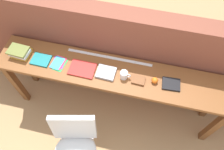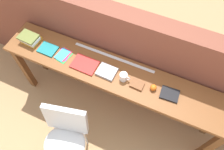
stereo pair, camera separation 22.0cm
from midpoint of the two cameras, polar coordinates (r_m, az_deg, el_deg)
The scene contains 14 objects.
ground_plane at distance 2.93m, azimuth 0.14°, elevation -13.19°, with size 40.00×40.00×0.00m, color tan.
brick_wall_back at distance 2.58m, azimuth 6.02°, elevation 4.16°, with size 6.00×0.20×1.38m, color brown.
sideboard at distance 2.37m, azimuth 3.16°, elevation -1.28°, with size 2.50×0.44×0.88m.
chair_white_moulded at distance 2.38m, azimuth -9.45°, elevation -15.65°, with size 0.53×0.54×0.89m.
book_stack_leftmost at distance 2.58m, azimuth -18.36°, elevation 8.77°, with size 0.23×0.18×0.09m.
magazine_cycling at distance 2.47m, azimuth -14.00°, elevation 6.37°, with size 0.20×0.15×0.02m, color #19757A.
pamphlet_pile_colourful at distance 2.39m, azimuth -9.97°, elevation 4.97°, with size 0.16×0.20×0.01m.
book_open_centre at distance 2.29m, azimuth -4.43°, elevation 2.59°, with size 0.27×0.19×0.02m, color red.
book_grey_hardcover at distance 2.23m, azimuth 1.43°, elevation 0.67°, with size 0.19×0.16×0.03m, color #9E9EA3.
mug at distance 2.17m, azimuth 5.97°, elevation -0.74°, with size 0.11×0.08×0.09m.
leather_journal_brown at distance 2.19m, azimuth 9.46°, elevation -2.72°, with size 0.13×0.10×0.02m, color brown.
sports_ball_small at distance 2.18m, azimuth 13.64°, elevation -3.45°, with size 0.06×0.06×0.06m, color orange.
book_repair_rightmost at distance 2.21m, azimuth 17.61°, elevation -5.04°, with size 0.18×0.14×0.02m, color black.
ruler_metal_back_edge at distance 2.35m, azimuth 3.11°, elevation 4.43°, with size 0.93×0.03×0.00m, color silver.
Camera 2 is at (0.47, -0.79, 2.79)m, focal length 35.00 mm.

